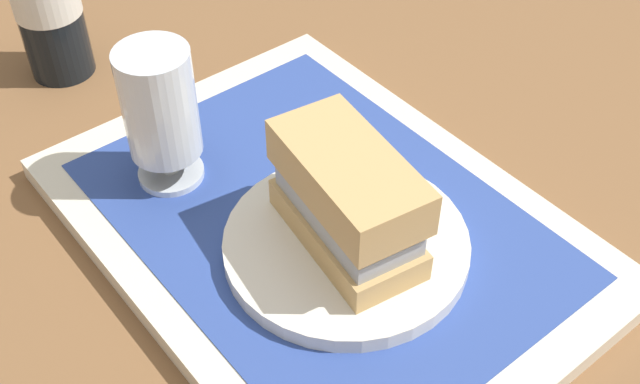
% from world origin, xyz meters
% --- Properties ---
extents(ground_plane, '(3.00, 3.00, 0.00)m').
position_xyz_m(ground_plane, '(0.00, 0.00, 0.00)').
color(ground_plane, brown).
extents(tray, '(0.44, 0.32, 0.02)m').
position_xyz_m(tray, '(0.00, 0.00, 0.01)').
color(tray, beige).
rests_on(tray, ground_plane).
extents(placemat, '(0.38, 0.27, 0.00)m').
position_xyz_m(placemat, '(0.00, 0.00, 0.02)').
color(placemat, '#2D4793').
rests_on(placemat, tray).
extents(plate, '(0.19, 0.19, 0.01)m').
position_xyz_m(plate, '(-0.04, 0.01, 0.03)').
color(plate, silver).
rests_on(plate, placemat).
extents(sandwich, '(0.14, 0.08, 0.08)m').
position_xyz_m(sandwich, '(-0.04, 0.01, 0.08)').
color(sandwich, tan).
rests_on(sandwich, plate).
extents(beer_glass, '(0.06, 0.06, 0.12)m').
position_xyz_m(beer_glass, '(0.12, 0.07, 0.09)').
color(beer_glass, silver).
rests_on(beer_glass, placemat).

